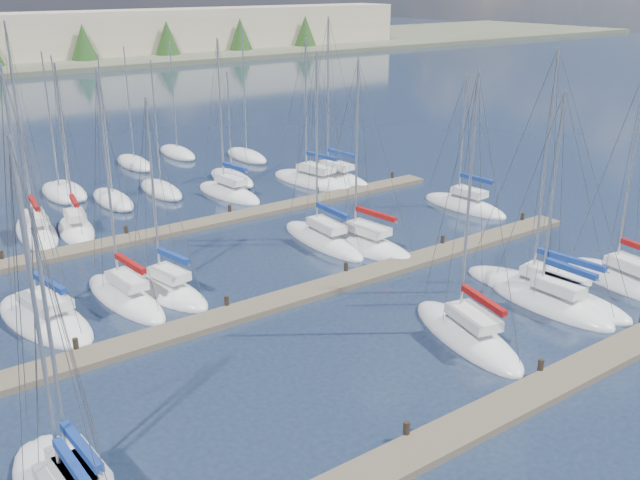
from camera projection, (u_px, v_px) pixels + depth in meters
ground at (56, 151)px, 72.75m from camera, size 400.00×400.00×0.00m
dock_near at (495, 413)px, 28.68m from camera, size 44.00×1.93×1.10m
dock_mid at (299, 295)px, 39.31m from camera, size 44.00×1.93×1.10m
dock_far at (186, 227)px, 49.93m from camera, size 44.00×1.93×1.10m
sailboat_h at (45, 319)px, 36.51m from camera, size 4.52×8.59×13.69m
sailboat_j at (167, 291)px, 39.71m from camera, size 3.59×7.04×11.61m
sailboat_d at (467, 335)px, 34.84m from camera, size 4.36×8.69×13.61m
sailboat_q at (313, 181)px, 61.31m from camera, size 4.62×9.32×12.81m
sailboat_r at (333, 177)px, 62.34m from camera, size 3.38×9.02×14.35m
sailboat_n at (36, 231)px, 49.03m from camera, size 3.46×8.49×14.83m
sailboat_f at (545, 293)px, 39.55m from camera, size 4.07×10.33×14.14m
sailboat_m at (465, 206)px, 54.60m from camera, size 2.96×7.77×10.84m
sailboat_o at (76, 230)px, 49.37m from camera, size 3.35×6.63×12.19m
sailboat_i at (126, 297)px, 38.91m from camera, size 2.91×8.13×13.14m
sailboat_l at (363, 244)px, 46.71m from camera, size 3.87×8.75×12.81m
sailboat_g at (624, 281)px, 41.03m from camera, size 3.60×8.13×13.22m
sailboat_e at (550, 304)px, 38.18m from camera, size 2.71×7.67×12.24m
sailboat_p at (229, 193)px, 57.82m from camera, size 3.37×7.86×13.04m
sailboat_k at (323, 240)px, 47.46m from camera, size 2.68×8.69×13.12m
distant_boats at (62, 191)px, 57.93m from camera, size 36.93×20.75×13.30m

